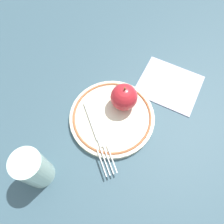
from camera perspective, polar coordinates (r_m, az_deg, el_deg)
ground_plane at (r=0.54m, az=-1.84°, el=-2.01°), size 2.00×2.00×0.00m
plate at (r=0.53m, az=0.00°, el=-1.34°), size 0.21×0.21×0.02m
apple_red_whole at (r=0.52m, az=3.15°, el=3.91°), size 0.06×0.06×0.07m
fork at (r=0.51m, az=-3.91°, el=-5.68°), size 0.09×0.18×0.00m
drinking_glass at (r=0.47m, az=-19.50°, el=-14.19°), size 0.06×0.06×0.11m
napkin_folded at (r=0.61m, az=14.74°, el=6.95°), size 0.18×0.19×0.01m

